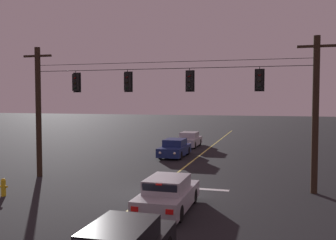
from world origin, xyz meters
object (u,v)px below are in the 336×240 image
(traffic_light_left_inner, at_px, (127,82))
(car_oncoming_lead, at_px, (175,148))
(traffic_light_centre, at_px, (189,81))
(car_waiting_near_lane, at_px, (168,195))
(fire_hydrant, at_px, (3,187))
(traffic_light_right_inner, at_px, (259,80))
(traffic_light_leftmost, at_px, (76,82))
(car_oncoming_trailing, at_px, (189,140))

(traffic_light_left_inner, distance_m, car_oncoming_lead, 10.78)
(traffic_light_centre, bearing_deg, car_waiting_near_lane, -88.65)
(fire_hydrant, bearing_deg, traffic_light_left_inner, 44.63)
(traffic_light_centre, height_order, fire_hydrant, traffic_light_centre)
(car_waiting_near_lane, relative_size, car_oncoming_lead, 0.98)
(car_waiting_near_lane, xyz_separation_m, car_oncoming_lead, (-3.37, 14.22, -0.00))
(traffic_light_left_inner, relative_size, car_waiting_near_lane, 0.28)
(traffic_light_right_inner, bearing_deg, traffic_light_centre, 180.00)
(traffic_light_leftmost, relative_size, traffic_light_left_inner, 1.00)
(traffic_light_left_inner, height_order, fire_hydrant, traffic_light_left_inner)
(traffic_light_right_inner, distance_m, car_oncoming_lead, 12.74)
(car_oncoming_trailing, relative_size, fire_hydrant, 5.26)
(traffic_light_left_inner, height_order, traffic_light_right_inner, same)
(traffic_light_leftmost, relative_size, fire_hydrant, 1.45)
(fire_hydrant, bearing_deg, traffic_light_leftmost, 72.88)
(traffic_light_leftmost, bearing_deg, car_oncoming_trailing, 79.21)
(traffic_light_leftmost, height_order, traffic_light_left_inner, same)
(traffic_light_leftmost, relative_size, traffic_light_right_inner, 1.00)
(traffic_light_leftmost, xyz_separation_m, car_oncoming_trailing, (3.07, 16.14, -4.85))
(traffic_light_right_inner, distance_m, car_oncoming_trailing, 18.26)
(car_oncoming_trailing, bearing_deg, traffic_light_leftmost, -100.79)
(car_oncoming_trailing, xyz_separation_m, fire_hydrant, (-4.44, -20.58, -0.21))
(car_oncoming_lead, bearing_deg, traffic_light_centre, -71.26)
(traffic_light_right_inner, xyz_separation_m, car_waiting_near_lane, (-3.43, -4.60, -4.85))
(car_oncoming_lead, relative_size, car_oncoming_trailing, 1.00)
(traffic_light_left_inner, xyz_separation_m, car_waiting_near_lane, (3.55, -4.60, -4.85))
(traffic_light_left_inner, height_order, car_waiting_near_lane, traffic_light_left_inner)
(traffic_light_leftmost, relative_size, traffic_light_centre, 1.00)
(traffic_light_centre, bearing_deg, traffic_light_leftmost, 180.00)
(traffic_light_leftmost, distance_m, fire_hydrant, 6.87)
(car_oncoming_lead, relative_size, fire_hydrant, 5.26)
(traffic_light_right_inner, distance_m, car_waiting_near_lane, 7.51)
(traffic_light_leftmost, height_order, car_waiting_near_lane, traffic_light_leftmost)
(traffic_light_leftmost, relative_size, car_oncoming_trailing, 0.28)
(traffic_light_centre, bearing_deg, car_oncoming_trailing, 102.23)
(traffic_light_right_inner, height_order, car_oncoming_trailing, traffic_light_right_inner)
(traffic_light_centre, height_order, car_oncoming_lead, traffic_light_centre)
(traffic_light_centre, height_order, traffic_light_right_inner, same)
(car_waiting_near_lane, bearing_deg, traffic_light_left_inner, 127.68)
(car_oncoming_trailing, bearing_deg, car_oncoming_lead, -87.95)
(traffic_light_right_inner, bearing_deg, car_oncoming_trailing, 113.56)
(traffic_light_left_inner, distance_m, car_waiting_near_lane, 7.57)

